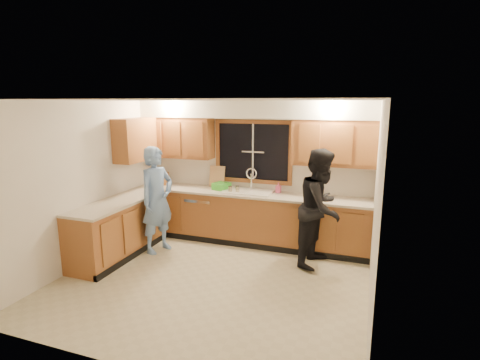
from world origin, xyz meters
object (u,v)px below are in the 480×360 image
dishwasher (204,215)px  soap_bottle (278,188)px  dish_crate (222,186)px  bowl (316,196)px  woman (321,208)px  stove (95,240)px  sink (248,195)px  knife_block (165,179)px  man (157,200)px

dishwasher → soap_bottle: (1.36, 0.16, 0.60)m
dish_crate → soap_bottle: (1.03, 0.12, 0.03)m
dishwasher → soap_bottle: bearing=6.7°
bowl → woman: bearing=-74.7°
dishwasher → stove: (-0.95, -1.81, 0.04)m
stove → woman: (3.14, 1.31, 0.45)m
dish_crate → sink: bearing=-2.8°
sink → stove: sink is taller
dishwasher → bowl: size_ratio=3.49×
dishwasher → bowl: bowl is taller
knife_block → stove: bearing=-114.7°
soap_bottle → woman: bearing=-38.8°
woman → bowl: woman is taller
soap_bottle → bowl: 0.69m
dishwasher → soap_bottle: soap_bottle is taller
man → soap_bottle: man is taller
dishwasher → stove: bearing=-117.7°
stove → soap_bottle: soap_bottle is taller
dishwasher → dish_crate: bearing=6.7°
woman → soap_bottle: size_ratio=9.81×
stove → bowl: size_ratio=3.83×
dishwasher → man: bearing=-116.8°
knife_block → soap_bottle: size_ratio=1.32×
woman → soap_bottle: 1.06m
knife_block → bowl: (2.86, -0.00, -0.09)m
sink → stove: 2.60m
bowl → man: bearing=-159.8°
dishwasher → man: 1.09m
soap_bottle → sink: bearing=-164.2°
dish_crate → bowl: bearing=0.0°
stove → bowl: bearing=31.8°
knife_block → soap_bottle: 2.19m
dishwasher → soap_bottle: size_ratio=4.45×
knife_block → sink: bearing=-21.6°
dishwasher → knife_block: size_ratio=3.37×
woman → sink: bearing=82.0°
knife_block → dish_crate: knife_block is taller
woman → knife_block: size_ratio=7.41×
sink → dish_crate: bearing=177.2°
sink → man: bearing=-145.5°
man → woman: bearing=-65.3°
dish_crate → knife_block: bearing=179.9°
stove → man: man is taller
sink → man: man is taller
man → bowl: (2.48, 0.92, 0.06)m
stove → knife_block: 1.95m
sink → woman: (1.34, -0.52, 0.04)m
woman → dish_crate: bearing=86.8°
stove → soap_bottle: (2.31, 1.97, 0.56)m
stove → man: 1.15m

